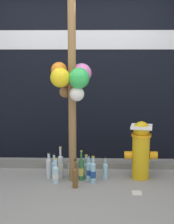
{
  "coord_description": "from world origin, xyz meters",
  "views": [
    {
      "loc": [
        0.27,
        -3.64,
        1.64
      ],
      "look_at": [
        0.16,
        0.55,
        0.91
      ],
      "focal_mm": 54.27,
      "sensor_mm": 36.0,
      "label": 1
    }
  ],
  "objects_px": {
    "bottle_5": "(71,169)",
    "memorial_post": "(71,64)",
    "bottle_1": "(89,171)",
    "bottle_9": "(49,167)",
    "bottle_2": "(93,172)",
    "bottle_11": "(86,170)",
    "fire_hydrant": "(141,149)",
    "bottle_8": "(105,170)",
    "bottle_6": "(81,169)",
    "bottle_0": "(75,177)",
    "bottle_10": "(74,165)",
    "bottle_3": "(61,166)",
    "bottle_4": "(56,174)",
    "bottle_7": "(54,169)"
  },
  "relations": [
    {
      "from": "bottle_10",
      "to": "bottle_8",
      "type": "bearing_deg",
      "value": -27.41
    },
    {
      "from": "bottle_2",
      "to": "bottle_11",
      "type": "bearing_deg",
      "value": 117.56
    },
    {
      "from": "bottle_2",
      "to": "fire_hydrant",
      "type": "bearing_deg",
      "value": 17.43
    },
    {
      "from": "fire_hydrant",
      "to": "bottle_6",
      "type": "distance_m",
      "value": 0.83
    },
    {
      "from": "bottle_1",
      "to": "bottle_4",
      "type": "bearing_deg",
      "value": -168.28
    },
    {
      "from": "bottle_0",
      "to": "bottle_10",
      "type": "bearing_deg",
      "value": 95.76
    },
    {
      "from": "bottle_1",
      "to": "bottle_7",
      "type": "height_order",
      "value": "bottle_7"
    },
    {
      "from": "bottle_11",
      "to": "bottle_10",
      "type": "bearing_deg",
      "value": 131.12
    },
    {
      "from": "bottle_11",
      "to": "fire_hydrant",
      "type": "bearing_deg",
      "value": 1.57
    },
    {
      "from": "bottle_1",
      "to": "bottle_10",
      "type": "distance_m",
      "value": 0.37
    },
    {
      "from": "bottle_9",
      "to": "bottle_3",
      "type": "bearing_deg",
      "value": 7.63
    },
    {
      "from": "bottle_8",
      "to": "bottle_11",
      "type": "bearing_deg",
      "value": 175.92
    },
    {
      "from": "bottle_3",
      "to": "bottle_9",
      "type": "bearing_deg",
      "value": -172.37
    },
    {
      "from": "bottle_7",
      "to": "bottle_8",
      "type": "relative_size",
      "value": 1.22
    },
    {
      "from": "bottle_3",
      "to": "bottle_6",
      "type": "height_order",
      "value": "bottle_3"
    },
    {
      "from": "bottle_4",
      "to": "bottle_11",
      "type": "relative_size",
      "value": 1.03
    },
    {
      "from": "bottle_1",
      "to": "bottle_4",
      "type": "height_order",
      "value": "bottle_1"
    },
    {
      "from": "bottle_0",
      "to": "bottle_1",
      "type": "relative_size",
      "value": 1.06
    },
    {
      "from": "bottle_2",
      "to": "bottle_11",
      "type": "xyz_separation_m",
      "value": [
        -0.09,
        0.18,
        -0.03
      ]
    },
    {
      "from": "memorial_post",
      "to": "fire_hydrant",
      "type": "height_order",
      "value": "memorial_post"
    },
    {
      "from": "bottle_1",
      "to": "bottle_2",
      "type": "relative_size",
      "value": 0.96
    },
    {
      "from": "bottle_4",
      "to": "bottle_8",
      "type": "height_order",
      "value": "bottle_4"
    },
    {
      "from": "memorial_post",
      "to": "bottle_11",
      "type": "height_order",
      "value": "memorial_post"
    },
    {
      "from": "bottle_6",
      "to": "memorial_post",
      "type": "bearing_deg",
      "value": -156.89
    },
    {
      "from": "bottle_6",
      "to": "bottle_11",
      "type": "distance_m",
      "value": 0.1
    },
    {
      "from": "memorial_post",
      "to": "bottle_1",
      "type": "relative_size",
      "value": 8.36
    },
    {
      "from": "bottle_0",
      "to": "bottle_3",
      "type": "bearing_deg",
      "value": 122.21
    },
    {
      "from": "fire_hydrant",
      "to": "bottle_10",
      "type": "height_order",
      "value": "fire_hydrant"
    },
    {
      "from": "fire_hydrant",
      "to": "bottle_8",
      "type": "xyz_separation_m",
      "value": [
        -0.47,
        -0.04,
        -0.29
      ]
    },
    {
      "from": "bottle_10",
      "to": "fire_hydrant",
      "type": "bearing_deg",
      "value": -11.71
    },
    {
      "from": "bottle_0",
      "to": "bottle_9",
      "type": "xyz_separation_m",
      "value": [
        -0.37,
        0.32,
        0.01
      ]
    },
    {
      "from": "memorial_post",
      "to": "bottle_4",
      "type": "distance_m",
      "value": 1.4
    },
    {
      "from": "bottle_0",
      "to": "bottle_8",
      "type": "height_order",
      "value": "bottle_0"
    },
    {
      "from": "bottle_4",
      "to": "bottle_6",
      "type": "bearing_deg",
      "value": 18.07
    },
    {
      "from": "bottle_2",
      "to": "bottle_6",
      "type": "relative_size",
      "value": 0.9
    },
    {
      "from": "bottle_6",
      "to": "bottle_3",
      "type": "bearing_deg",
      "value": 162.41
    },
    {
      "from": "bottle_1",
      "to": "bottle_8",
      "type": "relative_size",
      "value": 1.16
    },
    {
      "from": "bottle_10",
      "to": "memorial_post",
      "type": "bearing_deg",
      "value": -89.48
    },
    {
      "from": "bottle_2",
      "to": "bottle_5",
      "type": "xyz_separation_m",
      "value": [
        -0.3,
        0.19,
        -0.03
      ]
    },
    {
      "from": "bottle_5",
      "to": "bottle_9",
      "type": "height_order",
      "value": "bottle_9"
    },
    {
      "from": "memorial_post",
      "to": "bottle_6",
      "type": "bearing_deg",
      "value": 23.11
    },
    {
      "from": "memorial_post",
      "to": "bottle_7",
      "type": "xyz_separation_m",
      "value": [
        -0.24,
        0.04,
        -1.36
      ]
    },
    {
      "from": "bottle_2",
      "to": "bottle_9",
      "type": "bearing_deg",
      "value": 164.11
    },
    {
      "from": "bottle_5",
      "to": "memorial_post",
      "type": "bearing_deg",
      "value": -77.05
    },
    {
      "from": "memorial_post",
      "to": "bottle_9",
      "type": "xyz_separation_m",
      "value": [
        -0.32,
        0.12,
        -1.35
      ]
    },
    {
      "from": "bottle_3",
      "to": "bottle_4",
      "type": "bearing_deg",
      "value": -101.67
    },
    {
      "from": "bottle_1",
      "to": "bottle_9",
      "type": "xyz_separation_m",
      "value": [
        -0.53,
        0.09,
        0.02
      ]
    },
    {
      "from": "bottle_8",
      "to": "bottle_9",
      "type": "bearing_deg",
      "value": 179.4
    },
    {
      "from": "bottle_5",
      "to": "bottle_6",
      "type": "height_order",
      "value": "bottle_6"
    },
    {
      "from": "bottle_4",
      "to": "bottle_8",
      "type": "bearing_deg",
      "value": 14.65
    }
  ]
}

